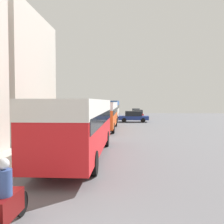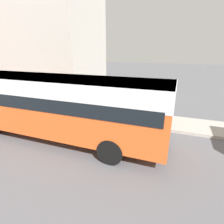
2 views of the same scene
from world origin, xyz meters
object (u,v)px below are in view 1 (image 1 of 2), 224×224
object	(u,v)px
pedestrian_near_curb	(88,114)
car_far_curb	(138,114)
car_crossing	(133,116)
bus_following	(104,112)
bus_lead	(80,120)
bus_third_in_line	(111,107)
motorcycle_behind_lead	(6,203)
car_distant	(136,112)

from	to	relation	value
pedestrian_near_curb	car_far_curb	bearing A→B (deg)	28.50
car_crossing	car_far_curb	distance (m)	8.42
pedestrian_near_curb	bus_following	bearing A→B (deg)	-74.12
bus_lead	car_crossing	bearing A→B (deg)	81.30
bus_third_in_line	pedestrian_near_curb	world-z (taller)	bus_third_in_line
bus_third_in_line	pedestrian_near_curb	size ratio (longest dim) A/B	6.50
motorcycle_behind_lead	bus_lead	bearing A→B (deg)	88.10
car_distant	pedestrian_near_curb	world-z (taller)	pedestrian_near_curb
pedestrian_near_curb	motorcycle_behind_lead	bearing A→B (deg)	-84.17
bus_lead	car_crossing	xyz separation A→B (m)	(3.52, 23.00, -1.18)
bus_lead	bus_third_in_line	xyz separation A→B (m)	(-0.05, 27.67, 0.01)
bus_following	bus_third_in_line	bearing A→B (deg)	90.65
car_far_curb	bus_following	bearing A→B (deg)	-103.70
bus_lead	bus_third_in_line	world-z (taller)	bus_third_in_line
car_distant	pedestrian_near_curb	size ratio (longest dim) A/B	2.78
car_crossing	car_distant	world-z (taller)	car_crossing
bus_following	pedestrian_near_curb	bearing A→B (deg)	105.88
car_far_curb	bus_lead	bearing A→B (deg)	-98.26
bus_following	bus_lead	bearing A→B (deg)	-90.49
car_distant	bus_lead	bearing A→B (deg)	-96.50
bus_third_in_line	car_distant	xyz separation A→B (m)	(4.55, 11.80, -1.23)
bus_lead	car_far_curb	bearing A→B (deg)	81.74
car_far_curb	pedestrian_near_curb	bearing A→B (deg)	-151.50
bus_following	car_far_curb	bearing A→B (deg)	76.30
car_crossing	pedestrian_near_curb	size ratio (longest dim) A/B	2.73
bus_third_in_line	car_distant	world-z (taller)	bus_third_in_line
bus_lead	car_crossing	world-z (taller)	bus_lead
bus_following	car_far_curb	world-z (taller)	bus_following
bus_lead	motorcycle_behind_lead	distance (m)	7.84
motorcycle_behind_lead	pedestrian_near_curb	world-z (taller)	pedestrian_near_curb
bus_third_in_line	car_crossing	distance (m)	6.00
car_far_curb	pedestrian_near_curb	size ratio (longest dim) A/B	2.65
bus_following	car_distant	world-z (taller)	bus_following
bus_lead	bus_following	world-z (taller)	bus_lead
bus_following	motorcycle_behind_lead	distance (m)	20.91
bus_third_in_line	motorcycle_behind_lead	size ratio (longest dim) A/B	4.60
motorcycle_behind_lead	pedestrian_near_curb	bearing A→B (deg)	95.83
bus_third_in_line	car_crossing	xyz separation A→B (m)	(3.57, -4.67, -1.19)
car_far_curb	pedestrian_near_curb	world-z (taller)	pedestrian_near_curb
bus_lead	bus_following	distance (m)	13.14
car_crossing	car_far_curb	size ratio (longest dim) A/B	1.03
bus_lead	car_distant	bearing A→B (deg)	83.50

